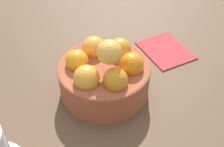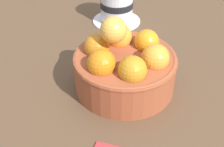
% 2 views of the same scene
% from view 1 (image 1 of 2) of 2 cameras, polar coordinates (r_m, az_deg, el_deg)
% --- Properties ---
extents(ground_plane, '(1.27, 1.12, 0.05)m').
position_cam_1_polar(ground_plane, '(0.59, -1.40, -4.96)').
color(ground_plane, brown).
extents(terracotta_bowl, '(0.17, 0.17, 0.13)m').
position_cam_1_polar(terracotta_bowl, '(0.54, -1.47, -0.12)').
color(terracotta_bowl, '#9E4C2D').
rests_on(terracotta_bowl, ground_plane).
extents(folded_napkin, '(0.14, 0.13, 0.01)m').
position_cam_1_polar(folded_napkin, '(0.68, 10.35, 4.56)').
color(folded_napkin, '#B23338').
rests_on(folded_napkin, ground_plane).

